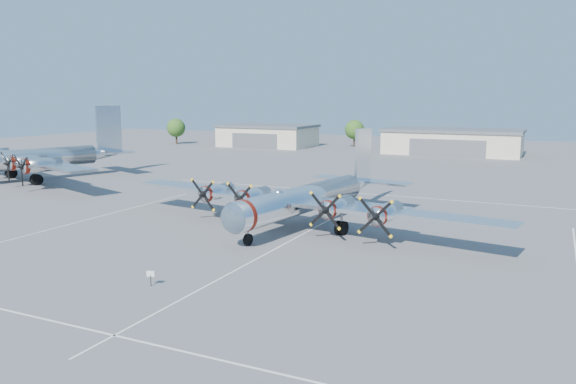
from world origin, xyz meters
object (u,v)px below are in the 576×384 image
at_px(hangar_center, 453,141).
at_px(info_placard, 151,275).
at_px(hangar_west, 268,135).
at_px(main_bomber_b29, 308,225).
at_px(tree_west, 354,130).
at_px(tree_far_west, 176,128).
at_px(bomber_west, 36,180).

distance_m(hangar_center, info_placard, 97.06).
relative_size(hangar_west, main_bomber_b29, 0.57).
xyz_separation_m(tree_west, info_placard, (21.73, -105.02, -3.50)).
relative_size(tree_far_west, main_bomber_b29, 0.17).
distance_m(tree_west, info_placard, 107.30).
bearing_deg(main_bomber_b29, hangar_center, 98.05).
bearing_deg(info_placard, bomber_west, 129.58).
xyz_separation_m(hangar_west, info_placard, (41.73, -96.99, -1.99)).
bearing_deg(bomber_west, tree_far_west, 127.71).
distance_m(hangar_center, tree_far_west, 70.13).
bearing_deg(info_placard, tree_far_west, 108.77).
relative_size(hangar_center, main_bomber_b29, 0.72).
height_order(tree_far_west, tree_west, same).
xyz_separation_m(hangar_west, bomber_west, (-4.19, -66.55, -2.71)).
bearing_deg(hangar_west, tree_far_west, -170.99).
xyz_separation_m(hangar_center, tree_far_west, (-70.00, -3.96, 1.51)).
bearing_deg(hangar_center, main_bomber_b29, -90.85).
distance_m(hangar_center, tree_west, 26.30).
height_order(hangar_center, main_bomber_b29, hangar_center).
distance_m(hangar_west, bomber_west, 66.74).
bearing_deg(info_placard, main_bomber_b29, 67.21).
relative_size(tree_far_west, tree_west, 1.00).
relative_size(hangar_center, bomber_west, 0.70).
distance_m(hangar_west, main_bomber_b29, 88.00).
xyz_separation_m(tree_far_west, main_bomber_b29, (68.87, -72.27, -4.22)).
bearing_deg(info_placard, hangar_center, 71.18).
bearing_deg(tree_far_west, hangar_center, 3.24).
height_order(hangar_west, tree_west, tree_west).
relative_size(hangar_west, hangar_center, 0.79).
height_order(tree_west, bomber_west, tree_west).
relative_size(tree_far_west, bomber_west, 0.16).
distance_m(hangar_west, hangar_center, 45.00).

